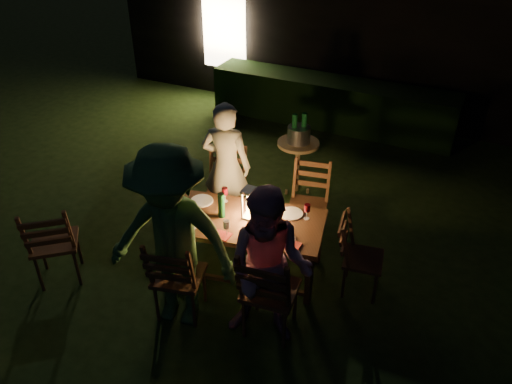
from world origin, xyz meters
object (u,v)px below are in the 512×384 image
at_px(chair_near_left, 180,289).
at_px(chair_near_right, 269,305).
at_px(chair_far_left, 226,203).
at_px(chair_far_right, 307,216).
at_px(bottle_bucket_a, 294,131).
at_px(dining_table, 245,225).
at_px(bottle_bucket_b, 304,130).
at_px(bottle_table, 221,205).
at_px(lantern, 251,205).
at_px(person_house_side, 226,166).
at_px(person_opp_right, 269,269).
at_px(chair_spare, 58,255).
at_px(chair_end, 360,269).
at_px(side_table, 298,148).
at_px(person_opp_left, 172,240).
at_px(ice_bucket, 299,134).

xyz_separation_m(chair_near_left, chair_near_right, (0.88, 0.18, 0.02)).
xyz_separation_m(chair_far_left, chair_far_right, (0.98, 0.20, -0.02)).
xyz_separation_m(chair_far_left, bottle_bucket_a, (0.43, 1.08, 0.59)).
height_order(dining_table, bottle_bucket_b, bottle_bucket_b).
xyz_separation_m(bottle_table, bottle_bucket_b, (0.18, 1.88, 0.08)).
bearing_deg(lantern, chair_far_right, 66.63).
height_order(person_house_side, person_opp_right, person_house_side).
xyz_separation_m(chair_spare, person_house_side, (1.13, 1.70, 0.49)).
xyz_separation_m(chair_end, lantern, (-1.17, -0.19, 0.56)).
bearing_deg(lantern, bottle_bucket_b, 93.33).
bearing_deg(person_opp_right, chair_end, 46.42).
distance_m(chair_far_right, side_table, 1.11).
height_order(chair_near_right, chair_far_right, chair_near_right).
bearing_deg(person_opp_right, chair_near_left, 176.89).
distance_m(person_opp_left, lantern, 1.01).
bearing_deg(bottle_bucket_b, ice_bucket, -141.34).
relative_size(dining_table, chair_near_left, 1.73).
xyz_separation_m(bottle_bucket_a, bottle_bucket_b, (0.10, 0.08, 0.00)).
bearing_deg(bottle_table, side_table, 85.91).
distance_m(bottle_table, side_table, 1.85).
relative_size(bottle_table, bottle_bucket_a, 0.88).
distance_m(bottle_table, bottle_bucket_b, 1.89).
height_order(chair_far_left, side_table, chair_far_left).
relative_size(chair_far_right, person_opp_left, 0.52).
bearing_deg(person_opp_right, chair_far_left, 119.56).
bearing_deg(bottle_table, chair_near_left, -93.06).
height_order(chair_near_right, ice_bucket, chair_near_right).
xyz_separation_m(chair_far_right, person_house_side, (-0.99, -0.15, 0.51)).
bearing_deg(chair_far_left, person_opp_right, 113.14).
height_order(bottle_table, bottle_bucket_b, bottle_bucket_b).
bearing_deg(chair_near_left, lantern, 55.83).
xyz_separation_m(chair_end, bottle_table, (-1.45, -0.29, 0.55)).
bearing_deg(bottle_bucket_b, dining_table, -88.00).
distance_m(chair_far_right, bottle_bucket_b, 1.23).
xyz_separation_m(chair_end, side_table, (-1.32, 1.54, 0.38)).
distance_m(chair_end, bottle_bucket_a, 2.13).
height_order(person_opp_left, bottle_table, person_opp_left).
height_order(chair_near_left, person_house_side, person_house_side).
bearing_deg(dining_table, bottle_table, 180.00).
bearing_deg(ice_bucket, bottle_bucket_a, -141.34).
xyz_separation_m(chair_far_right, chair_spare, (-2.12, -1.84, 0.02)).
bearing_deg(bottle_bucket_a, chair_end, -47.67).
distance_m(chair_near_right, ice_bucket, 2.61).
bearing_deg(person_opp_left, bottle_bucket_a, 76.10).
bearing_deg(dining_table, person_house_side, 118.76).
xyz_separation_m(chair_far_left, chair_spare, (-1.13, -1.65, 0.00)).
xyz_separation_m(chair_spare, bottle_bucket_a, (1.57, 2.73, 0.59)).
bearing_deg(bottle_bucket_a, dining_table, -84.65).
bearing_deg(chair_far_right, bottle_bucket_a, -69.43).
bearing_deg(chair_far_left, bottle_table, 98.28).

